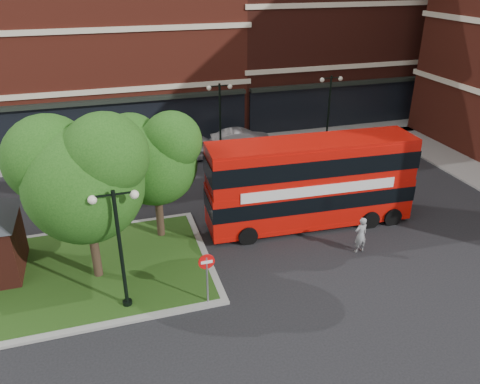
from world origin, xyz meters
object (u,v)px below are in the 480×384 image
object	(u,v)px
woman	(361,235)
car_white	(241,139)
car_silver	(201,147)
bus	(311,177)

from	to	relation	value
woman	car_white	bearing A→B (deg)	-92.39
woman	car_silver	xyz separation A→B (m)	(-4.41, 13.43, -0.11)
woman	bus	bearing A→B (deg)	-76.94
bus	car_silver	world-z (taller)	bus
car_silver	car_white	xyz separation A→B (m)	(3.17, 0.88, -0.06)
bus	car_white	distance (m)	11.36
bus	car_silver	distance (m)	10.98
bus	car_white	bearing A→B (deg)	93.40
bus	car_silver	xyz separation A→B (m)	(-3.25, 10.33, -1.78)
bus	woman	bearing A→B (deg)	-66.64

